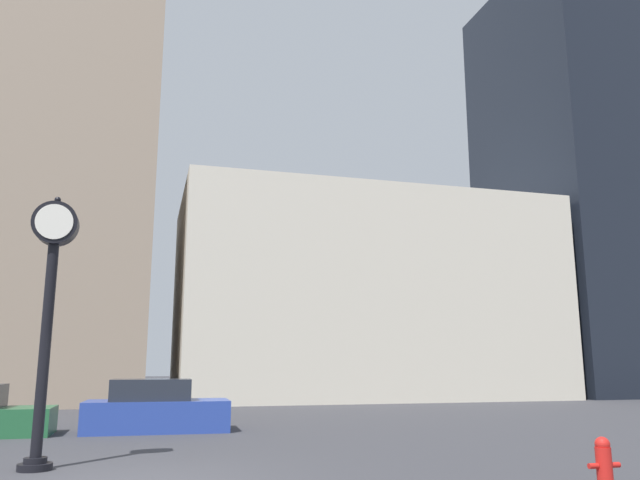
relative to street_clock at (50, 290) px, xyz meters
name	(u,v)px	position (x,y,z in m)	size (l,w,h in m)	color
building_tall_tower	(29,133)	(-4.89, 22.30, 10.89)	(13.44, 12.00, 28.17)	gray
building_storefront_row	(359,300)	(13.76, 22.30, 2.37)	(20.87, 12.00, 11.13)	beige
building_glass_modern	(571,181)	(29.15, 22.30, 10.93)	(8.63, 12.00, 28.24)	black
street_clock	(50,290)	(0.00, 0.00, 0.00)	(0.82, 0.59, 4.98)	black
car_blue	(156,409)	(2.14, 6.16, -2.59)	(3.99, 1.94, 1.43)	#28429E
fire_hydrant_far	(604,462)	(8.56, -4.03, -2.81)	(0.54, 0.24, 0.75)	red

